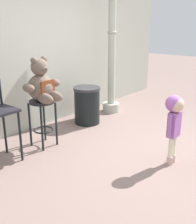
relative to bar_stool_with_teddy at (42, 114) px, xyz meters
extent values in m
plane|color=gray|center=(0.83, -1.42, -0.51)|extent=(24.00, 24.00, 0.00)
cube|color=#ABAE9E|center=(0.83, 0.88, 1.03)|extent=(7.16, 0.30, 3.08)
cylinder|color=black|center=(0.00, 0.00, 0.19)|extent=(0.37, 0.37, 0.04)
cylinder|color=black|center=(-0.14, -0.14, -0.17)|extent=(0.03, 0.03, 0.68)
cylinder|color=black|center=(0.14, -0.14, -0.17)|extent=(0.03, 0.03, 0.68)
cylinder|color=black|center=(-0.14, 0.14, -0.17)|extent=(0.03, 0.03, 0.68)
cylinder|color=black|center=(0.14, 0.14, -0.17)|extent=(0.03, 0.03, 0.68)
torus|color=black|center=(0.00, 0.00, -0.26)|extent=(0.30, 0.30, 0.02)
sphere|color=#6C594C|center=(0.00, 0.00, 0.40)|extent=(0.39, 0.39, 0.39)
cube|color=brown|center=(0.00, -0.16, 0.41)|extent=(0.24, 0.03, 0.23)
sphere|color=#6C594C|center=(0.00, 0.00, 0.70)|extent=(0.25, 0.25, 0.25)
ellipsoid|color=#63564B|center=(0.00, -0.11, 0.69)|extent=(0.10, 0.08, 0.07)
sphere|color=black|center=(0.00, -0.13, 0.69)|extent=(0.03, 0.03, 0.03)
sphere|color=#6C594C|center=(-0.09, 0.00, 0.80)|extent=(0.10, 0.10, 0.10)
sphere|color=#6C594C|center=(0.09, 0.00, 0.80)|extent=(0.10, 0.10, 0.10)
ellipsoid|color=#6C594C|center=(-0.23, -0.03, 0.44)|extent=(0.14, 0.22, 0.12)
ellipsoid|color=#6C594C|center=(0.23, -0.03, 0.44)|extent=(0.14, 0.22, 0.12)
ellipsoid|color=#6C594C|center=(-0.09, -0.18, 0.29)|extent=(0.13, 0.33, 0.15)
ellipsoid|color=#6C594C|center=(0.09, -0.18, 0.29)|extent=(0.13, 0.33, 0.15)
cylinder|color=#CCAAA1|center=(0.67, -1.77, -0.46)|extent=(0.08, 0.08, 0.11)
cylinder|color=beige|center=(0.67, -1.77, -0.26)|extent=(0.06, 0.06, 0.28)
cylinder|color=#CCAAA1|center=(0.76, -1.77, -0.46)|extent=(0.08, 0.08, 0.11)
cylinder|color=beige|center=(0.76, -1.77, -0.26)|extent=(0.06, 0.06, 0.28)
cube|color=#995FA9|center=(0.71, -1.77, 0.05)|extent=(0.20, 0.11, 0.34)
cylinder|color=#995FA9|center=(0.59, -1.77, 0.06)|extent=(0.05, 0.05, 0.29)
cylinder|color=#995FA9|center=(0.84, -1.77, 0.06)|extent=(0.05, 0.05, 0.29)
sphere|color=#D8B293|center=(0.71, -1.77, 0.31)|extent=(0.21, 0.21, 0.21)
sphere|color=#A25AAD|center=(0.71, -1.75, 0.32)|extent=(0.22, 0.22, 0.22)
cylinder|color=black|center=(1.18, 0.15, -0.19)|extent=(0.47, 0.47, 0.64)
cylinder|color=#2D2D33|center=(1.18, 0.15, 0.15)|extent=(0.50, 0.50, 0.05)
cylinder|color=#ABAEA0|center=(2.04, 0.24, -0.42)|extent=(0.35, 0.35, 0.18)
cylinder|color=#A8B09C|center=(2.04, 0.24, 0.99)|extent=(0.15, 0.15, 2.64)
torus|color=#ADA89E|center=(2.04, 0.24, 1.12)|extent=(0.20, 0.20, 0.04)
cylinder|color=black|center=(-0.52, -0.15, -0.16)|extent=(0.03, 0.03, 0.71)
cylinder|color=black|center=(-0.52, 0.22, -0.16)|extent=(0.03, 0.03, 0.71)
cylinder|color=black|center=(-0.52, 0.22, 0.41)|extent=(0.03, 0.03, 0.35)
camera|label=1|loc=(-2.52, -3.16, 1.31)|focal=44.62mm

